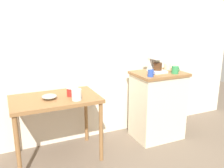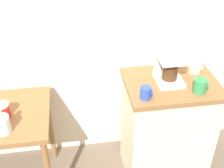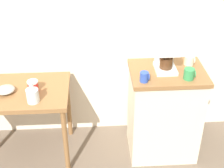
% 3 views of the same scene
% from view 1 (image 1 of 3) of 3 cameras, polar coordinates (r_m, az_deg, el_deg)
% --- Properties ---
extents(ground_plane, '(8.00, 8.00, 0.00)m').
position_cam_1_polar(ground_plane, '(3.20, -1.12, -14.52)').
color(ground_plane, '#6B5B4C').
extents(back_wall, '(4.40, 0.10, 2.80)m').
position_cam_1_polar(back_wall, '(3.22, -2.69, 11.87)').
color(back_wall, beige).
rests_on(back_wall, ground_plane).
extents(wooden_table, '(0.95, 0.60, 0.74)m').
position_cam_1_polar(wooden_table, '(2.78, -13.14, -4.87)').
color(wooden_table, olive).
rests_on(wooden_table, ground_plane).
extents(kitchen_counter, '(0.66, 0.50, 0.91)m').
position_cam_1_polar(kitchen_counter, '(3.33, 10.58, -4.90)').
color(kitchen_counter, beige).
rests_on(kitchen_counter, ground_plane).
extents(bowl_stoneware, '(0.16, 0.16, 0.05)m').
position_cam_1_polar(bowl_stoneware, '(2.70, -14.47, -2.85)').
color(bowl_stoneware, '#9E998C').
rests_on(bowl_stoneware, wooden_table).
extents(glass_carafe_vase, '(0.10, 0.10, 0.18)m').
position_cam_1_polar(glass_carafe_vase, '(2.60, -8.32, -2.36)').
color(glass_carafe_vase, silver).
rests_on(glass_carafe_vase, wooden_table).
extents(canister_enamel, '(0.09, 0.09, 0.11)m').
position_cam_1_polar(canister_enamel, '(2.75, -9.63, -1.75)').
color(canister_enamel, red).
rests_on(canister_enamel, wooden_table).
extents(coffee_maker, '(0.18, 0.22, 0.26)m').
position_cam_1_polar(coffee_maker, '(3.20, 10.38, 5.27)').
color(coffee_maker, white).
rests_on(coffee_maker, kitchen_counter).
extents(mug_small_cream, '(0.09, 0.09, 0.08)m').
position_cam_1_polar(mug_small_cream, '(3.40, 12.89, 4.01)').
color(mug_small_cream, beige).
rests_on(mug_small_cream, kitchen_counter).
extents(mug_blue, '(0.08, 0.07, 0.09)m').
position_cam_1_polar(mug_blue, '(2.94, 9.08, 2.52)').
color(mug_blue, '#2D4CAD').
rests_on(mug_blue, kitchen_counter).
extents(mug_tall_green, '(0.09, 0.09, 0.09)m').
position_cam_1_polar(mug_tall_green, '(3.18, 14.58, 3.23)').
color(mug_tall_green, '#338C4C').
rests_on(mug_tall_green, kitchen_counter).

